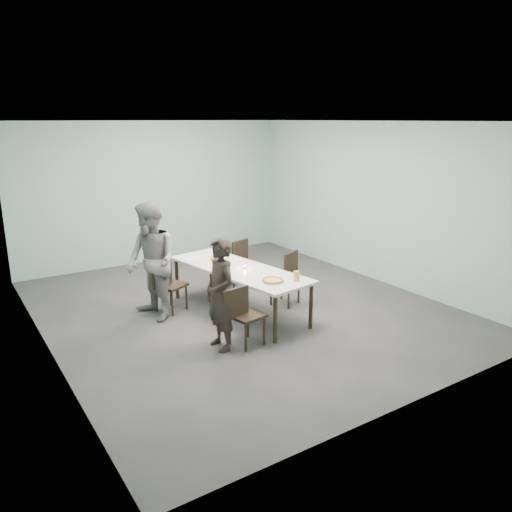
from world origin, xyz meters
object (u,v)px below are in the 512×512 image
chair_near_right (288,275)px  pizza (273,281)px  diner_near (220,294)px  chair_far_left (167,283)px  side_plate (267,272)px  chair_near_left (242,312)px  chair_far_right (236,260)px  tealight (244,267)px  diner_far (151,262)px  amber_tumbler (212,259)px  table (238,271)px  beer_glass (296,276)px  water_tumbler (297,277)px

chair_near_right → pizza: (-0.86, -0.79, 0.27)m
diner_near → pizza: size_ratio=4.56×
chair_far_left → diner_near: size_ratio=0.56×
diner_near → side_plate: diner_near is taller
chair_near_left → pizza: size_ratio=2.56×
chair_near_left → diner_near: size_ratio=0.56×
chair_far_right → tealight: size_ratio=15.54×
chair_near_left → diner_near: diner_near is taller
chair_far_right → chair_near_right: bearing=86.3°
diner_far → amber_tumbler: 1.10m
table → tealight: size_ratio=48.39×
chair_far_left → diner_near: 1.64m
diner_far → tealight: 1.44m
table → diner_far: (-1.24, 0.52, 0.23)m
chair_far_left → side_plate: 1.62m
beer_glass → diner_far: bearing=136.0°
chair_near_left → chair_far_left: bearing=91.9°
table → tealight: 0.13m
chair_near_left → beer_glass: beer_glass is taller
tealight → diner_far: bearing=155.2°
water_tumbler → diner_near: bearing=178.7°
side_plate → amber_tumbler: (-0.40, 1.01, 0.04)m
table → beer_glass: (0.36, -1.03, 0.13)m
tealight → amber_tumbler: amber_tumbler is taller
diner_far → chair_far_right: bearing=100.8°
table → chair_far_left: 1.16m
tealight → pizza: bearing=-90.3°
chair_far_left → water_tumbler: size_ratio=9.67×
chair_near_left → chair_near_right: (1.52, 1.02, 0.00)m
chair_far_right → water_tumbler: 2.18m
side_plate → water_tumbler: water_tumbler is taller
chair_near_left → chair_far_left: same height
chair_far_left → pizza: size_ratio=2.56×
table → chair_far_right: chair_far_right is taller
chair_near_left → tealight: chair_near_left is taller
water_tumbler → diner_far: bearing=136.9°
chair_near_left → side_plate: (0.85, 0.67, 0.25)m
diner_near → chair_near_right: bearing=116.4°
diner_near → chair_far_right: bearing=144.1°
table → water_tumbler: size_ratio=30.11×
tealight → amber_tumbler: (-0.22, 0.66, 0.02)m
chair_far_left → diner_near: bearing=-111.3°
chair_far_left → amber_tumbler: size_ratio=10.88×
diner_near → diner_far: 1.56m
table → chair_near_right: size_ratio=3.11×
beer_glass → chair_far_left: bearing=128.3°
table → side_plate: (0.25, -0.43, 0.06)m
diner_near → tealight: (0.94, 0.90, -0.00)m
table → beer_glass: bearing=-70.6°
side_plate → amber_tumbler: bearing=111.8°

